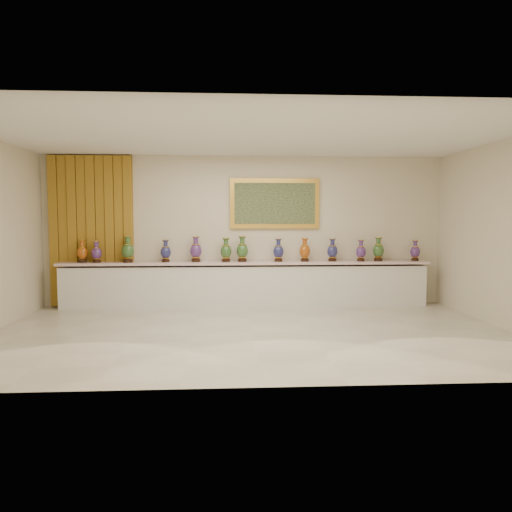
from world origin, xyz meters
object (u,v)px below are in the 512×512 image
(vase_1, at_px, (97,253))
(counter, at_px, (246,285))
(vase_2, at_px, (128,250))
(vase_0, at_px, (82,252))

(vase_1, bearing_deg, counter, 0.96)
(counter, relative_size, vase_2, 14.04)
(counter, xyz_separation_m, vase_0, (-3.17, -0.01, 0.66))
(vase_0, bearing_deg, vase_1, -7.92)
(vase_0, bearing_deg, counter, 0.17)
(counter, height_order, vase_0, vase_0)
(counter, bearing_deg, vase_1, -179.04)
(vase_0, bearing_deg, vase_2, -2.28)
(vase_2, bearing_deg, vase_1, -179.60)
(counter, xyz_separation_m, vase_1, (-2.89, -0.05, 0.65))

